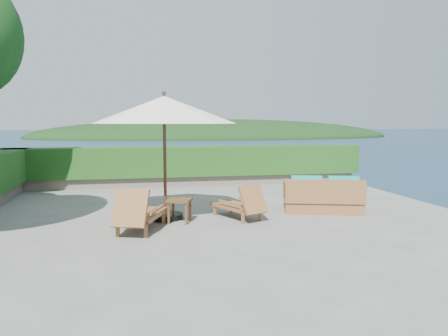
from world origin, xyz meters
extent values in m
plane|color=gray|center=(0.00, 0.00, 0.00)|extent=(12.00, 12.00, 0.00)
cube|color=#554E44|center=(0.00, 0.00, -1.55)|extent=(12.00, 12.00, 3.00)
ellipsoid|color=black|center=(25.00, 140.00, -3.00)|extent=(126.00, 57.60, 12.60)
cube|color=gray|center=(0.00, 5.60, 0.18)|extent=(12.00, 0.60, 0.36)
cube|color=#1E4012|center=(0.00, 5.60, 0.85)|extent=(12.40, 0.90, 1.00)
cylinder|color=black|center=(-1.13, 0.46, 0.06)|extent=(0.89, 0.89, 0.12)
cylinder|color=#3C2415|center=(-1.13, 0.46, 1.39)|extent=(0.08, 0.08, 2.78)
cone|color=white|center=(-1.13, 0.46, 2.47)|extent=(3.67, 3.67, 0.61)
sphere|color=#3C2415|center=(-1.13, 0.46, 2.83)|extent=(0.11, 0.11, 0.10)
cube|color=olive|center=(-2.13, -0.95, 0.13)|extent=(0.08, 0.08, 0.26)
cube|color=olive|center=(-1.61, -1.14, 0.13)|extent=(0.08, 0.08, 0.26)
cube|color=olive|center=(-1.73, 0.17, 0.13)|extent=(0.08, 0.08, 0.26)
cube|color=olive|center=(-1.20, -0.01, 0.13)|extent=(0.08, 0.08, 0.26)
cube|color=olive|center=(-1.63, -0.39, 0.30)|extent=(1.06, 1.44, 0.09)
cube|color=olive|center=(-1.89, -1.09, 0.58)|extent=(0.76, 0.62, 0.70)
cube|color=olive|center=(-2.02, -0.46, 0.45)|extent=(0.34, 0.82, 0.05)
cube|color=olive|center=(-1.38, -0.69, 0.45)|extent=(0.34, 0.82, 0.05)
cube|color=olive|center=(0.48, -0.35, 0.11)|extent=(0.07, 0.07, 0.23)
cube|color=olive|center=(0.93, -0.14, 0.11)|extent=(0.07, 0.07, 0.23)
cube|color=olive|center=(0.04, 0.61, 0.11)|extent=(0.07, 0.07, 0.23)
cube|color=olive|center=(0.48, 0.82, 0.11)|extent=(0.07, 0.07, 0.23)
cube|color=olive|center=(0.45, 0.31, 0.26)|extent=(1.01, 1.29, 0.08)
cube|color=olive|center=(0.73, -0.28, 0.51)|extent=(0.69, 0.58, 0.62)
cube|color=olive|center=(0.25, 0.03, 0.40)|extent=(0.37, 0.70, 0.04)
cube|color=olive|center=(0.79, 0.28, 0.40)|extent=(0.37, 0.70, 0.04)
cube|color=brown|center=(-1.09, -0.08, 0.23)|extent=(0.06, 0.06, 0.47)
cube|color=brown|center=(-0.73, -0.21, 0.23)|extent=(0.06, 0.06, 0.47)
cube|color=brown|center=(-0.96, 0.28, 0.23)|extent=(0.06, 0.06, 0.47)
cube|color=brown|center=(-0.60, 0.15, 0.23)|extent=(0.06, 0.06, 0.47)
cube|color=brown|center=(-0.85, 0.03, 0.50)|extent=(0.63, 0.63, 0.05)
cube|color=olive|center=(2.72, 0.52, 0.21)|extent=(2.03, 1.42, 0.41)
cube|color=olive|center=(2.60, 0.11, 0.56)|extent=(1.81, 0.67, 0.56)
cube|color=olive|center=(1.88, 0.78, 0.51)|extent=(0.38, 0.92, 0.46)
cube|color=olive|center=(3.56, 0.27, 0.51)|extent=(0.38, 0.92, 0.46)
cube|color=#169FA5|center=(2.32, 0.70, 0.50)|extent=(0.98, 0.94, 0.18)
cube|color=#169FA5|center=(3.15, 0.45, 0.50)|extent=(0.98, 0.94, 0.18)
cube|color=#169FA5|center=(2.21, 0.33, 0.74)|extent=(0.73, 0.34, 0.37)
cube|color=#169FA5|center=(3.04, 0.09, 0.74)|extent=(0.73, 0.34, 0.37)
camera|label=1|loc=(-1.76, -9.36, 2.19)|focal=35.00mm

